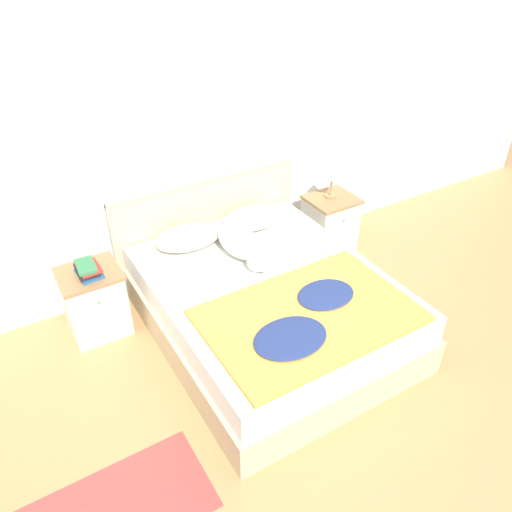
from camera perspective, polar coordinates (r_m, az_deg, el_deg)
ground_plane at (r=3.55m, az=9.64°, el=-18.43°), size 16.00×16.00×0.00m
wall_back at (r=4.25m, az=-7.40°, el=13.07°), size 9.00×0.06×2.55m
bed at (r=3.94m, az=1.54°, el=-5.81°), size 1.69×2.04×0.52m
headboard at (r=4.56m, az=-5.46°, el=3.82°), size 1.77×0.06×0.95m
nightstand_left at (r=4.14m, az=-17.95°, el=-4.95°), size 0.46×0.43×0.57m
nightstand_right at (r=4.98m, az=8.40°, el=3.69°), size 0.46×0.43×0.57m
pillow_left at (r=4.19m, az=-7.71°, el=2.17°), size 0.57×0.39×0.13m
pillow_right at (r=4.43m, az=-0.37°, el=4.40°), size 0.57×0.39×0.13m
quilt at (r=3.44m, az=5.99°, el=-6.84°), size 1.44×0.95×0.07m
dog at (r=4.01m, az=-1.68°, el=1.43°), size 0.28×0.74×0.22m
book_stack at (r=3.93m, az=-18.70°, el=-1.46°), size 0.18×0.25×0.10m
table_lamp at (r=4.76m, az=8.72°, el=9.36°), size 0.17×0.17×0.33m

